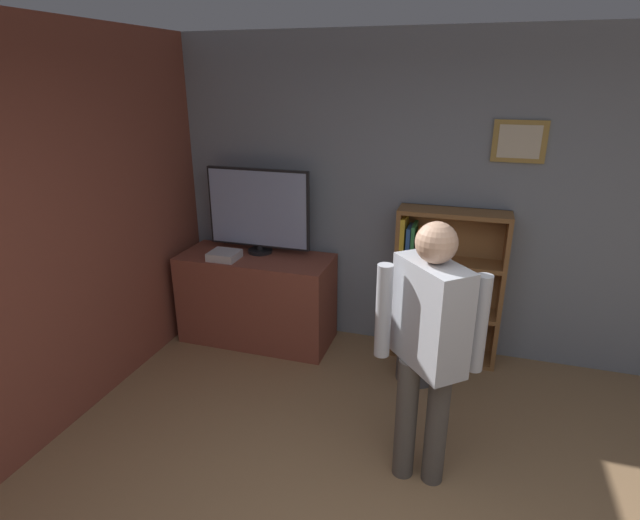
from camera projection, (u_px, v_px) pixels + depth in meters
name	position (u px, v px, depth m)	size (l,w,h in m)	color
wall_back	(459.00, 202.00, 4.14)	(6.93, 0.09, 2.70)	gray
wall_side_brick	(84.00, 225.00, 3.52)	(0.06, 4.48, 2.70)	brown
tv_ledge	(257.00, 298.00, 4.60)	(1.37, 0.59, 0.82)	brown
television	(258.00, 211.00, 4.42)	(0.95, 0.22, 0.77)	black
game_console	(224.00, 255.00, 4.37)	(0.25, 0.23, 0.07)	silver
bookshelf	(437.00, 288.00, 4.26)	(0.89, 0.28, 1.33)	brown
person	(428.00, 337.00, 2.77)	(0.61, 0.49, 1.64)	#56514C
waste_bin	(417.00, 357.00, 4.04)	(0.33, 0.33, 0.40)	#4C4C51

